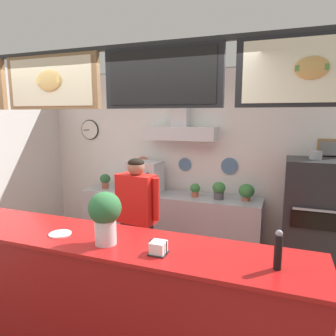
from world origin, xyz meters
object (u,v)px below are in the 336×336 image
at_px(potted_oregano, 105,180).
at_px(basil_vase, 105,216).
at_px(potted_basil, 195,189).
at_px(shop_worker, 137,221).
at_px(potted_rosemary, 219,190).
at_px(pepper_grinder, 278,250).
at_px(potted_thyme, 247,191).
at_px(napkin_holder, 158,248).
at_px(espresso_machine, 145,177).
at_px(pizza_oven, 310,222).
at_px(condiment_plate, 60,234).

distance_m(potted_oregano, basil_vase, 2.65).
bearing_deg(potted_basil, shop_worker, -109.57).
xyz_separation_m(potted_rosemary, pepper_grinder, (0.82, -2.19, 0.17)).
xyz_separation_m(potted_thyme, pepper_grinder, (0.45, -2.25, 0.18)).
xyz_separation_m(potted_thyme, basil_vase, (-0.81, -2.29, 0.27)).
bearing_deg(potted_thyme, potted_oregano, -178.62).
distance_m(basil_vase, napkin_holder, 0.49).
relative_size(espresso_machine, basil_vase, 1.21).
height_order(potted_rosemary, basil_vase, basil_vase).
bearing_deg(potted_oregano, potted_basil, 0.23).
height_order(shop_worker, napkin_holder, shop_worker).
relative_size(espresso_machine, napkin_holder, 3.77).
distance_m(pizza_oven, potted_oregano, 3.03).
bearing_deg(pepper_grinder, basil_vase, -178.10).
relative_size(espresso_machine, pepper_grinder, 1.88).
height_order(espresso_machine, basil_vase, basil_vase).
height_order(pizza_oven, shop_worker, pizza_oven).
bearing_deg(pizza_oven, potted_basil, 172.66).
distance_m(potted_oregano, potted_thyme, 2.21).
relative_size(potted_rosemary, pepper_grinder, 0.92).
distance_m(pizza_oven, napkin_holder, 2.40).
xyz_separation_m(espresso_machine, potted_rosemary, (1.13, 0.00, -0.10)).
xyz_separation_m(shop_worker, potted_rosemary, (0.74, 1.09, 0.19)).
height_order(shop_worker, condiment_plate, shop_worker).
bearing_deg(pizza_oven, shop_worker, -154.69).
xyz_separation_m(shop_worker, potted_basil, (0.39, 1.10, 0.17)).
bearing_deg(napkin_holder, pepper_grinder, 4.51).
relative_size(basil_vase, pepper_grinder, 1.55).
xyz_separation_m(espresso_machine, potted_oregano, (-0.71, 0.01, -0.10)).
bearing_deg(napkin_holder, potted_thyme, 81.18).
relative_size(condiment_plate, pepper_grinder, 0.68).
bearing_deg(espresso_machine, potted_basil, 0.87).
bearing_deg(shop_worker, potted_rosemary, -117.14).
height_order(potted_oregano, condiment_plate, potted_oregano).
bearing_deg(espresso_machine, potted_oregano, 179.52).
bearing_deg(potted_rosemary, napkin_holder, -89.66).
bearing_deg(condiment_plate, potted_rosemary, 67.82).
relative_size(pizza_oven, espresso_machine, 3.30).
relative_size(potted_oregano, pepper_grinder, 0.87).
height_order(pizza_oven, condiment_plate, pizza_oven).
bearing_deg(basil_vase, potted_basil, 87.67).
bearing_deg(potted_thyme, condiment_plate, -119.33).
bearing_deg(napkin_holder, basil_vase, 177.21).
relative_size(pizza_oven, potted_basil, 8.66).
distance_m(potted_rosemary, basil_vase, 2.29).
xyz_separation_m(potted_basil, napkin_holder, (0.36, -2.26, 0.11)).
xyz_separation_m(napkin_holder, pepper_grinder, (0.81, 0.06, 0.09)).
distance_m(pizza_oven, potted_thyme, 0.88).
relative_size(potted_oregano, potted_thyme, 1.00).
distance_m(potted_thyme, condiment_plate, 2.59).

